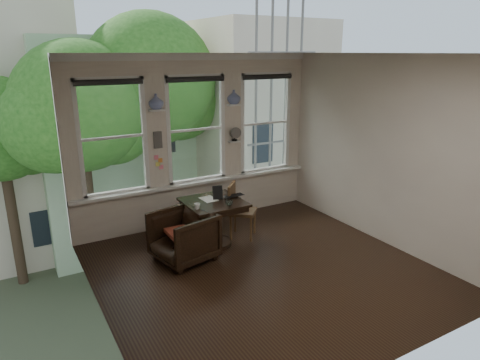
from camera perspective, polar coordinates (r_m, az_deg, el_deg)
ground at (r=6.30m, az=3.07°, el=-11.89°), size 4.50×4.50×0.00m
ceiling at (r=5.53m, az=3.58°, el=16.53°), size 4.50×4.50×0.00m
wall_back at (r=7.67m, az=-5.94°, el=5.24°), size 4.50×0.00×4.50m
wall_front at (r=4.14m, az=20.62°, el=-5.89°), size 4.50×0.00×4.50m
wall_left at (r=4.93m, az=-19.20°, el=-2.16°), size 0.00×4.50×4.50m
wall_right at (r=7.19m, az=18.56°, el=3.68°), size 0.00×4.50×4.50m
window_left at (r=7.18m, az=-16.65°, el=5.47°), size 1.10×0.12×1.90m
window_center at (r=7.63m, az=-5.98°, el=6.72°), size 1.10×0.12×1.90m
window_right at (r=8.31m, az=3.25°, el=7.61°), size 1.10×0.12×1.90m
shelf_left at (r=7.22m, az=-11.07°, el=9.14°), size 0.26×0.16×0.03m
shelf_right at (r=7.80m, az=-0.83°, el=10.00°), size 0.26×0.16×0.03m
intercom at (r=7.32m, az=-10.93°, el=5.29°), size 0.14×0.06×0.28m
sticky_notes at (r=7.41m, az=-10.80°, el=2.64°), size 0.16×0.01×0.24m
desk_fan at (r=7.87m, az=-0.74°, el=5.86°), size 0.20×0.20×0.24m
vase_left at (r=7.20m, az=-11.14°, el=10.23°), size 0.24×0.24×0.25m
vase_right at (r=7.79m, az=-0.83°, el=11.01°), size 0.24×0.24×0.25m
table at (r=6.92m, az=-3.50°, el=-5.75°), size 0.90×0.90×0.75m
armchair_left at (r=6.47m, az=-7.54°, el=-7.48°), size 0.99×0.97×0.76m
cushion_red at (r=6.44m, az=-7.57°, el=-6.91°), size 0.45×0.45×0.06m
side_chair_right at (r=7.17m, az=0.38°, el=-4.15°), size 0.59×0.59×0.92m
laptop at (r=6.91m, az=-0.68°, el=-2.29°), size 0.36×0.24×0.03m
mug at (r=6.45m, az=-5.73°, el=-3.52°), size 0.10×0.10×0.09m
drinking_glass at (r=6.56m, az=-1.47°, el=-3.06°), size 0.12×0.12×0.09m
tablet at (r=6.84m, az=-3.01°, el=-1.66°), size 0.17×0.11×0.22m
papers at (r=6.87m, az=-4.21°, el=-2.55°), size 0.23×0.31×0.00m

